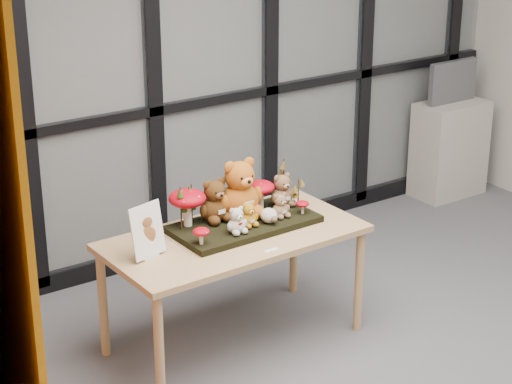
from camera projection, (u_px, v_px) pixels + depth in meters
glass_partition at (213, 45)px, 5.98m from camera, size 4.90×0.06×2.78m
display_table at (234, 246)px, 5.04m from camera, size 1.42×0.73×0.66m
diorama_tray at (244, 224)px, 5.11m from camera, size 0.82×0.42×0.04m
bear_pooh_yellow at (239, 185)px, 5.11m from camera, size 0.29×0.26×0.37m
bear_brown_medium at (215, 198)px, 5.07m from camera, size 0.21×0.19×0.27m
bear_tan_back at (282, 188)px, 5.28m from camera, size 0.16×0.15×0.21m
bear_small_yellow at (248, 213)px, 5.01m from camera, size 0.12×0.11×0.15m
bear_white_bow at (236, 219)px, 4.93m from camera, size 0.13×0.11×0.16m
bear_beige_small at (280, 204)px, 5.13m from camera, size 0.12×0.11×0.15m
plush_cream_hedgehog at (269, 215)px, 5.07m from camera, size 0.07×0.06×0.09m
mushroom_back_left at (187, 206)px, 5.00m from camera, size 0.21×0.21×0.23m
mushroom_back_right at (261, 193)px, 5.25m from camera, size 0.16×0.16×0.18m
mushroom_front_left at (201, 235)px, 4.80m from camera, size 0.09×0.09×0.10m
mushroom_front_right at (303, 206)px, 5.19m from camera, size 0.07×0.07×0.08m
sprig_green_far_left at (181, 208)px, 4.96m from camera, size 0.05×0.05×0.24m
sprig_green_mid_left at (192, 203)px, 5.04m from camera, size 0.05×0.05×0.22m
sprig_dry_far_right at (284, 181)px, 5.31m from camera, size 0.05×0.05×0.27m
sprig_dry_mid_right at (298, 194)px, 5.26m from camera, size 0.05×0.05×0.17m
sprig_green_centre at (218, 202)px, 5.16m from camera, size 0.05×0.05×0.15m
sign_holder at (148, 233)px, 4.70m from camera, size 0.21×0.10×0.29m
label_card at (271, 250)px, 4.83m from camera, size 0.08×0.03×0.00m
cabinet at (449, 149)px, 7.28m from camera, size 0.56×0.33×0.75m
monitor at (453, 82)px, 7.10m from camera, size 0.46×0.05×0.33m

